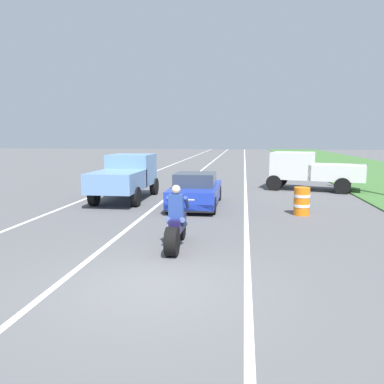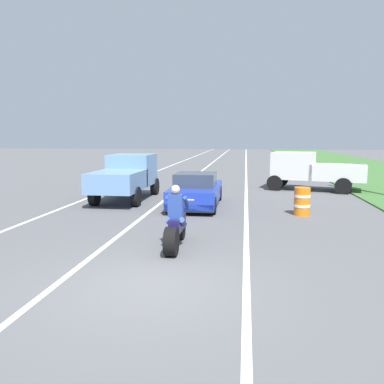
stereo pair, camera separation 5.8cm
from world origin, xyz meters
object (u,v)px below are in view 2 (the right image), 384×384
(construction_barrel_nearest, at_px, (302,201))
(pickup_truck_left_lane_light_blue, at_px, (127,175))
(motorcycle_with_rider, at_px, (176,226))
(pickup_truck_right_shoulder_white, at_px, (312,169))
(sports_car_blue, at_px, (196,191))

(construction_barrel_nearest, bearing_deg, pickup_truck_left_lane_light_blue, 161.03)
(motorcycle_with_rider, height_order, pickup_truck_right_shoulder_white, pickup_truck_right_shoulder_white)
(pickup_truck_left_lane_light_blue, height_order, pickup_truck_right_shoulder_white, same)
(sports_car_blue, relative_size, construction_barrel_nearest, 4.30)
(pickup_truck_left_lane_light_blue, relative_size, pickup_truck_right_shoulder_white, 0.93)
(sports_car_blue, bearing_deg, motorcycle_with_rider, -87.59)
(motorcycle_with_rider, height_order, pickup_truck_left_lane_light_blue, pickup_truck_left_lane_light_blue)
(sports_car_blue, distance_m, pickup_truck_right_shoulder_white, 7.81)
(motorcycle_with_rider, bearing_deg, pickup_truck_left_lane_light_blue, 115.74)
(motorcycle_with_rider, height_order, construction_barrel_nearest, motorcycle_with_rider)
(motorcycle_with_rider, bearing_deg, sports_car_blue, 92.41)
(motorcycle_with_rider, distance_m, pickup_truck_left_lane_light_blue, 8.13)
(pickup_truck_right_shoulder_white, xyz_separation_m, construction_barrel_nearest, (-1.40, -6.87, -0.60))
(sports_car_blue, distance_m, pickup_truck_left_lane_light_blue, 3.54)
(sports_car_blue, xyz_separation_m, pickup_truck_right_shoulder_white, (5.38, 5.64, 0.48))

